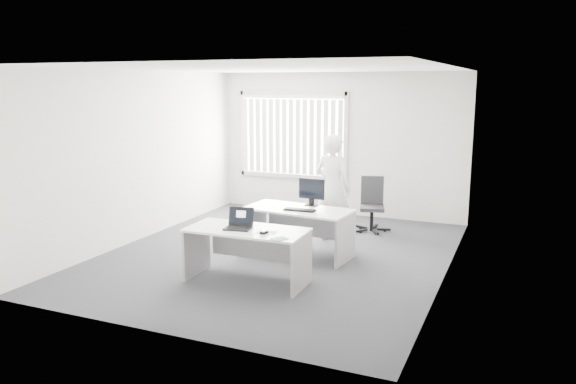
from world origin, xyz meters
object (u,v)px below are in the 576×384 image
at_px(desk_far, 298,222).
at_px(monitor, 312,192).
at_px(laptop, 238,219).
at_px(person, 333,188).
at_px(office_chair, 372,214).
at_px(desk_near, 247,244).

xyz_separation_m(desk_far, monitor, (0.11, 0.27, 0.42)).
bearing_deg(laptop, monitor, 67.07).
distance_m(person, monitor, 0.71).
distance_m(office_chair, person, 1.16).
bearing_deg(desk_near, person, 78.87).
distance_m(desk_far, laptop, 1.46).
bearing_deg(laptop, office_chair, 64.34).
height_order(office_chair, monitor, monitor).
height_order(desk_near, laptop, laptop).
xyz_separation_m(desk_near, desk_far, (0.18, 1.34, 0.01)).
bearing_deg(desk_far, office_chair, 76.21).
bearing_deg(desk_near, office_chair, 74.11).
bearing_deg(person, office_chair, -100.25).
distance_m(laptop, monitor, 1.72).
bearing_deg(person, monitor, 96.84).
bearing_deg(office_chair, person, -132.02).
height_order(person, monitor, person).
bearing_deg(desk_near, monitor, 78.40).
height_order(desk_far, office_chair, office_chair).
bearing_deg(laptop, person, 68.39).
relative_size(desk_near, laptop, 4.69).
height_order(office_chair, person, person).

